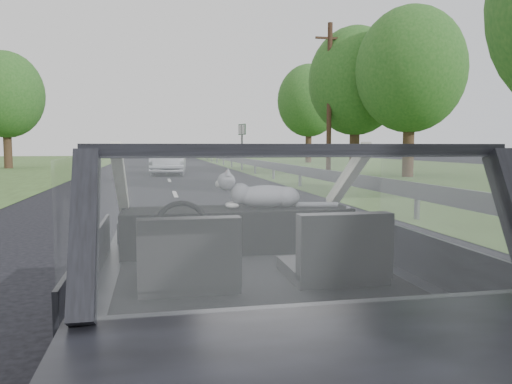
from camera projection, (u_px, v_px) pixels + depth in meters
name	position (u px, v px, depth m)	size (l,w,h in m)	color
subject_car	(254.00, 268.00, 2.91)	(1.80, 4.00, 1.45)	black
dashboard	(237.00, 229.00, 3.51)	(1.58, 0.45, 0.30)	black
driver_seat	(188.00, 256.00, 2.54)	(0.50, 0.72, 0.42)	black
passenger_seat	(337.00, 249.00, 2.69)	(0.50, 0.72, 0.42)	black
steering_wheel	(182.00, 228.00, 3.14)	(0.36, 0.36, 0.04)	black
cat	(266.00, 195.00, 3.52)	(0.62, 0.19, 0.28)	gray
guardrail	(338.00, 177.00, 13.53)	(0.05, 90.00, 0.32)	gray
other_car	(169.00, 160.00, 24.80)	(1.79, 4.54, 1.49)	#AFB2BE
highway_sign	(242.00, 146.00, 30.83)	(0.11, 1.11, 2.76)	#185127
utility_pole	(329.00, 100.00, 24.24)	(0.24, 0.24, 7.32)	#533225
tree_1	(410.00, 95.00, 22.57)	(4.93, 4.93, 7.46)	#1E521B
tree_2	(355.00, 103.00, 25.55)	(4.80, 4.80, 7.27)	#1E521B
tree_3	(309.00, 115.00, 42.04)	(5.29, 5.29, 8.02)	#1E521B
tree_6	(6.00, 112.00, 31.13)	(4.68, 4.68, 7.09)	#1E521B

